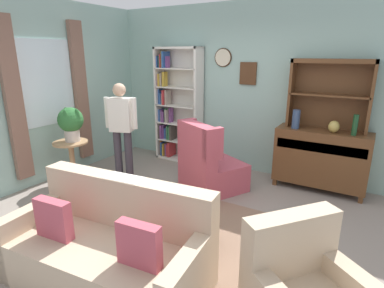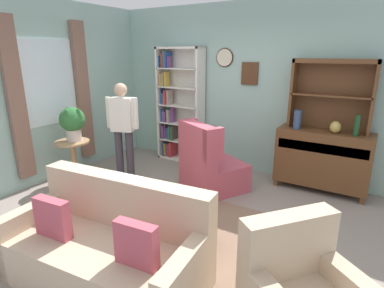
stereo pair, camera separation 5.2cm
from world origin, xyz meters
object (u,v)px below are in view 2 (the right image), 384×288
(sideboard, at_px, (322,158))
(bottle_wine, at_px, (357,126))
(wingback_chair, at_px, (209,166))
(book_stack, at_px, (183,209))
(sideboard_hutch, at_px, (332,85))
(plant_stand, at_px, (74,157))
(vase_round, at_px, (335,127))
(couch_floral, at_px, (108,249))
(person_reading, at_px, (123,125))
(coffee_table, at_px, (175,211))
(vase_tall, at_px, (297,119))
(bookshelf, at_px, (177,108))
(potted_plant_large, at_px, (72,121))

(sideboard, distance_m, bottle_wine, 0.68)
(wingback_chair, bearing_deg, sideboard, 31.78)
(sideboard, height_order, book_stack, sideboard)
(wingback_chair, bearing_deg, bottle_wine, 23.57)
(sideboard_hutch, bearing_deg, plant_stand, -151.28)
(sideboard, bearing_deg, plant_stand, -152.72)
(wingback_chair, bearing_deg, vase_round, 27.66)
(couch_floral, bearing_deg, book_stack, 68.79)
(bottle_wine, distance_m, wingback_chair, 2.08)
(person_reading, height_order, coffee_table, person_reading)
(plant_stand, bearing_deg, vase_tall, 29.08)
(vase_round, xyz_separation_m, couch_floral, (-1.40, -2.98, -0.69))
(sideboard, bearing_deg, vase_tall, -168.37)
(sideboard, distance_m, book_stack, 2.47)
(bookshelf, distance_m, sideboard_hutch, 2.70)
(vase_tall, bearing_deg, book_stack, -104.76)
(bottle_wine, height_order, person_reading, person_reading)
(sideboard_hutch, bearing_deg, potted_plant_large, -151.73)
(vase_tall, bearing_deg, coffee_table, -108.47)
(sideboard_hutch, distance_m, bottle_wine, 0.66)
(bookshelf, xyz_separation_m, wingback_chair, (1.22, -0.96, -0.62))
(couch_floral, height_order, book_stack, couch_floral)
(person_reading, bearing_deg, wingback_chair, 14.61)
(sideboard_hutch, relative_size, plant_stand, 1.61)
(bookshelf, xyz_separation_m, sideboard_hutch, (2.64, 0.02, 0.55))
(couch_floral, relative_size, plant_stand, 2.74)
(couch_floral, bearing_deg, vase_round, 64.86)
(sideboard_hutch, distance_m, wingback_chair, 2.09)
(vase_round, xyz_separation_m, bottle_wine, (0.26, -0.02, 0.06))
(sideboard, bearing_deg, sideboard_hutch, 90.00)
(sideboard, height_order, sideboard_hutch, sideboard_hutch)
(person_reading, bearing_deg, bottle_wine, 19.84)
(person_reading, xyz_separation_m, book_stack, (1.80, -1.04, -0.46))
(plant_stand, relative_size, potted_plant_large, 1.30)
(wingback_chair, relative_size, plant_stand, 1.57)
(bottle_wine, relative_size, couch_floral, 0.15)
(wingback_chair, bearing_deg, couch_floral, -86.07)
(sideboard_hutch, distance_m, coffee_table, 2.85)
(sideboard, height_order, wingback_chair, wingback_chair)
(vase_tall, relative_size, wingback_chair, 0.26)
(bottle_wine, bearing_deg, book_stack, -121.87)
(vase_round, xyz_separation_m, coffee_table, (-1.24, -2.16, -0.65))
(couch_floral, xyz_separation_m, plant_stand, (-2.11, 1.30, 0.11))
(bookshelf, xyz_separation_m, person_reading, (-0.13, -1.31, -0.10))
(sideboard_hutch, relative_size, wingback_chair, 1.03)
(bookshelf, xyz_separation_m, coffee_table, (1.53, -2.31, -0.65))
(sideboard, distance_m, vase_round, 0.52)
(potted_plant_large, bearing_deg, plant_stand, -104.91)
(vase_tall, distance_m, couch_floral, 3.18)
(vase_tall, height_order, bottle_wine, bottle_wine)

